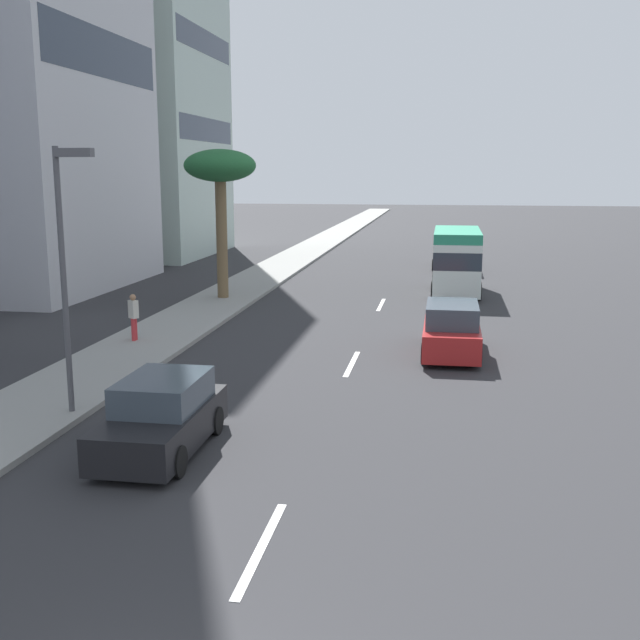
{
  "coord_description": "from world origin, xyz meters",
  "views": [
    {
      "loc": [
        -5.81,
        -2.74,
        5.91
      ],
      "look_at": [
        15.9,
        0.81,
        1.6
      ],
      "focal_mm": 42.99,
      "sensor_mm": 36.0,
      "label": 1
    }
  ],
  "objects_px": {
    "van_lead": "(451,247)",
    "street_lamp": "(66,250)",
    "car_third": "(452,330)",
    "palm_tree": "(220,172)",
    "car_fourth": "(162,417)",
    "minibus_second": "(457,259)",
    "pedestrian_near_lamp": "(134,315)"
  },
  "relations": [
    {
      "from": "van_lead",
      "to": "street_lamp",
      "type": "height_order",
      "value": "street_lamp"
    },
    {
      "from": "car_third",
      "to": "palm_tree",
      "type": "height_order",
      "value": "palm_tree"
    },
    {
      "from": "car_fourth",
      "to": "street_lamp",
      "type": "bearing_deg",
      "value": -122.52
    },
    {
      "from": "minibus_second",
      "to": "palm_tree",
      "type": "height_order",
      "value": "palm_tree"
    },
    {
      "from": "van_lead",
      "to": "minibus_second",
      "type": "bearing_deg",
      "value": -178.88
    },
    {
      "from": "van_lead",
      "to": "minibus_second",
      "type": "distance_m",
      "value": 10.13
    },
    {
      "from": "palm_tree",
      "to": "van_lead",
      "type": "bearing_deg",
      "value": -37.02
    },
    {
      "from": "minibus_second",
      "to": "pedestrian_near_lamp",
      "type": "height_order",
      "value": "minibus_second"
    },
    {
      "from": "minibus_second",
      "to": "palm_tree",
      "type": "distance_m",
      "value": 12.0
    },
    {
      "from": "minibus_second",
      "to": "street_lamp",
      "type": "xyz_separation_m",
      "value": [
        -20.78,
        9.31,
        2.38
      ]
    },
    {
      "from": "pedestrian_near_lamp",
      "to": "street_lamp",
      "type": "xyz_separation_m",
      "value": [
        -7.73,
        -1.73,
        3.05
      ]
    },
    {
      "from": "car_third",
      "to": "street_lamp",
      "type": "height_order",
      "value": "street_lamp"
    },
    {
      "from": "car_fourth",
      "to": "pedestrian_near_lamp",
      "type": "height_order",
      "value": "pedestrian_near_lamp"
    },
    {
      "from": "van_lead",
      "to": "street_lamp",
      "type": "bearing_deg",
      "value": 163.56
    },
    {
      "from": "van_lead",
      "to": "street_lamp",
      "type": "xyz_separation_m",
      "value": [
        -30.9,
        9.12,
        2.79
      ]
    },
    {
      "from": "minibus_second",
      "to": "car_third",
      "type": "relative_size",
      "value": 1.33
    },
    {
      "from": "van_lead",
      "to": "palm_tree",
      "type": "relative_size",
      "value": 0.81
    },
    {
      "from": "car_third",
      "to": "street_lamp",
      "type": "relative_size",
      "value": 0.73
    },
    {
      "from": "minibus_second",
      "to": "car_fourth",
      "type": "height_order",
      "value": "minibus_second"
    },
    {
      "from": "van_lead",
      "to": "pedestrian_near_lamp",
      "type": "relative_size",
      "value": 3.36
    },
    {
      "from": "palm_tree",
      "to": "street_lamp",
      "type": "height_order",
      "value": "palm_tree"
    },
    {
      "from": "van_lead",
      "to": "minibus_second",
      "type": "height_order",
      "value": "minibus_second"
    },
    {
      "from": "palm_tree",
      "to": "pedestrian_near_lamp",
      "type": "bearing_deg",
      "value": 177.44
    },
    {
      "from": "car_fourth",
      "to": "pedestrian_near_lamp",
      "type": "xyz_separation_m",
      "value": [
        9.59,
        4.64,
        0.28
      ]
    },
    {
      "from": "street_lamp",
      "to": "pedestrian_near_lamp",
      "type": "bearing_deg",
      "value": 12.62
    },
    {
      "from": "van_lead",
      "to": "car_third",
      "type": "bearing_deg",
      "value": 179.81
    },
    {
      "from": "car_third",
      "to": "palm_tree",
      "type": "xyz_separation_m",
      "value": [
        9.02,
        10.35,
        5.05
      ]
    },
    {
      "from": "minibus_second",
      "to": "car_fourth",
      "type": "xyz_separation_m",
      "value": [
        -22.63,
        6.41,
        -0.95
      ]
    },
    {
      "from": "car_fourth",
      "to": "palm_tree",
      "type": "distance_m",
      "value": 20.04
    },
    {
      "from": "pedestrian_near_lamp",
      "to": "street_lamp",
      "type": "relative_size",
      "value": 0.26
    },
    {
      "from": "car_third",
      "to": "van_lead",
      "type": "bearing_deg",
      "value": -0.19
    },
    {
      "from": "minibus_second",
      "to": "pedestrian_near_lamp",
      "type": "distance_m",
      "value": 17.11
    }
  ]
}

